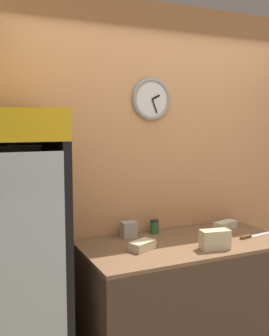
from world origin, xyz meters
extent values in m
cube|color=tan|center=(0.00, 1.33, 1.35)|extent=(5.20, 0.06, 2.70)
torus|color=gray|center=(-0.10, 1.28, 1.96)|extent=(0.33, 0.04, 0.33)
cylinder|color=white|center=(-0.10, 1.28, 1.96)|extent=(0.27, 0.01, 0.27)
cube|color=black|center=(-0.07, 1.27, 1.97)|extent=(0.07, 0.01, 0.04)
cube|color=black|center=(-0.08, 1.27, 1.90)|extent=(0.05, 0.01, 0.11)
cube|color=#4C3828|center=(0.00, 0.91, 0.44)|extent=(1.52, 0.73, 0.88)
cube|color=brown|center=(0.00, 0.91, 0.89)|extent=(1.52, 0.73, 0.02)
cube|color=black|center=(-0.95, 0.96, 0.84)|extent=(0.05, 0.64, 1.67)
cube|color=silver|center=(-1.30, 0.63, 0.84)|extent=(0.65, 0.01, 1.57)
cube|color=silver|center=(-1.30, 0.94, 0.47)|extent=(0.63, 0.52, 0.01)
cube|color=silver|center=(-1.30, 0.94, 0.85)|extent=(0.63, 0.52, 0.01)
cylinder|color=gold|center=(-1.20, 0.72, 0.63)|extent=(0.03, 0.03, 0.05)
cylinder|color=gold|center=(-1.16, 0.72, 0.94)|extent=(0.07, 0.07, 0.18)
cylinder|color=gold|center=(-1.16, 0.72, 1.07)|extent=(0.03, 0.03, 0.08)
cylinder|color=#5B2D19|center=(-1.05, 0.71, 0.93)|extent=(0.06, 0.06, 0.16)
cylinder|color=#5B2D19|center=(-1.05, 0.71, 1.05)|extent=(0.02, 0.02, 0.07)
cylinder|color=navy|center=(-1.19, 0.72, 1.30)|extent=(0.08, 0.08, 0.16)
cylinder|color=navy|center=(-1.19, 0.72, 1.42)|extent=(0.03, 0.03, 0.07)
cube|color=beige|center=(0.10, 0.70, 0.94)|extent=(0.22, 0.13, 0.07)
cube|color=beige|center=(0.10, 0.70, 1.01)|extent=(0.22, 0.13, 0.07)
cube|color=beige|center=(0.49, 1.10, 0.93)|extent=(0.23, 0.14, 0.06)
cube|color=beige|center=(-0.37, 0.89, 0.93)|extent=(0.21, 0.17, 0.06)
cube|color=silver|center=(0.63, 0.83, 0.91)|extent=(0.25, 0.08, 0.00)
cube|color=brown|center=(0.46, 0.81, 0.91)|extent=(0.11, 0.04, 0.02)
cylinder|color=#336B38|center=(-0.10, 1.22, 0.95)|extent=(0.07, 0.07, 0.10)
cylinder|color=#262628|center=(-0.10, 1.22, 1.01)|extent=(0.07, 0.07, 0.01)
cube|color=#B7B2AD|center=(-0.33, 1.21, 0.96)|extent=(0.11, 0.09, 0.12)
camera|label=1|loc=(-1.51, -1.47, 1.77)|focal=42.00mm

